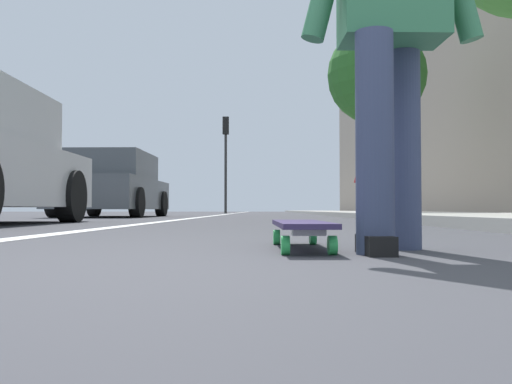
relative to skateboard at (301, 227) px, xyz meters
The scene contains 10 objects.
ground_plane 8.87m from the skateboard, ahead, with size 80.00×80.00×0.00m, color #38383D.
lane_stripe_white 18.93m from the skateboard, ahead, with size 52.00×0.16×0.01m, color silver.
sidewalk_curb 17.15m from the skateboard, 10.38° to the right, with size 52.00×3.20×0.11m, color #9E9B93.
building_facade 22.27m from the skateboard, 16.71° to the right, with size 40.00×1.20×9.42m, color gray.
skateboard is the anchor object (origin of this frame).
skater_person 0.92m from the skateboard, 113.36° to the right, with size 0.47×0.72×1.64m.
parked_car_mid 11.17m from the skateboard, 19.28° to the left, with size 4.22×1.99×1.48m.
traffic_light 23.28m from the skateboard, ahead, with size 0.33×0.28×4.42m.
street_tree_mid 12.53m from the skateboard, 12.92° to the right, with size 2.49×2.49×4.83m.
pedestrian_distant 12.19m from the skateboard, 11.85° to the right, with size 0.47×0.73×1.68m.
Camera 1 is at (-1.18, -0.07, 0.16)m, focal length 38.99 mm.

